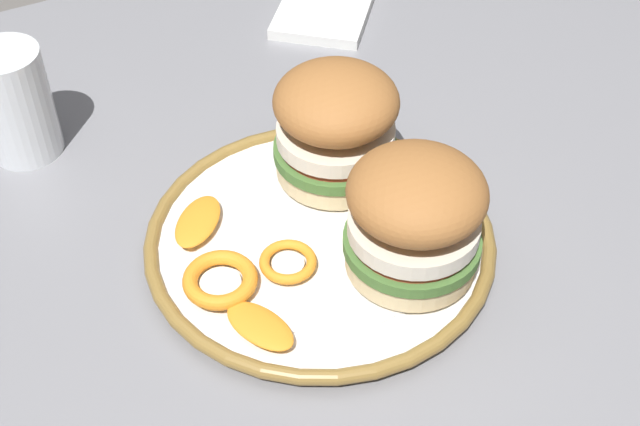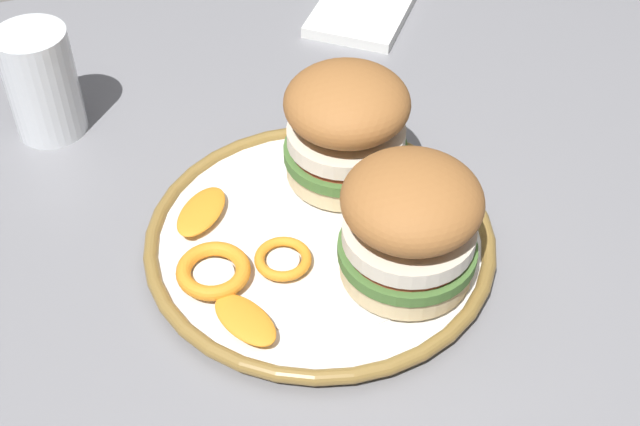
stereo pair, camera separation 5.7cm
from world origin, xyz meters
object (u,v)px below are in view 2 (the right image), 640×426
(dinner_plate, at_px, (320,240))
(drinking_glass, at_px, (43,88))
(dining_table, at_px, (368,331))
(sandwich_half_right, at_px, (410,223))
(sandwich_half_left, at_px, (346,126))

(dinner_plate, distance_m, drinking_glass, 0.30)
(dining_table, distance_m, sandwich_half_right, 0.17)
(dining_table, height_order, sandwich_half_left, sandwich_half_left)
(dining_table, relative_size, sandwich_half_right, 12.42)
(sandwich_half_right, relative_size, drinking_glass, 1.04)
(dinner_plate, bearing_deg, dining_table, 145.00)
(dining_table, bearing_deg, sandwich_half_left, -97.27)
(dinner_plate, relative_size, drinking_glass, 2.72)
(dinner_plate, distance_m, sandwich_half_right, 0.10)
(dining_table, relative_size, dinner_plate, 4.73)
(dinner_plate, height_order, drinking_glass, drinking_glass)
(dinner_plate, bearing_deg, sandwich_half_left, -127.40)
(sandwich_half_left, bearing_deg, dinner_plate, 52.60)
(sandwich_half_right, height_order, drinking_glass, sandwich_half_right)
(sandwich_half_left, bearing_deg, drinking_glass, -37.77)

